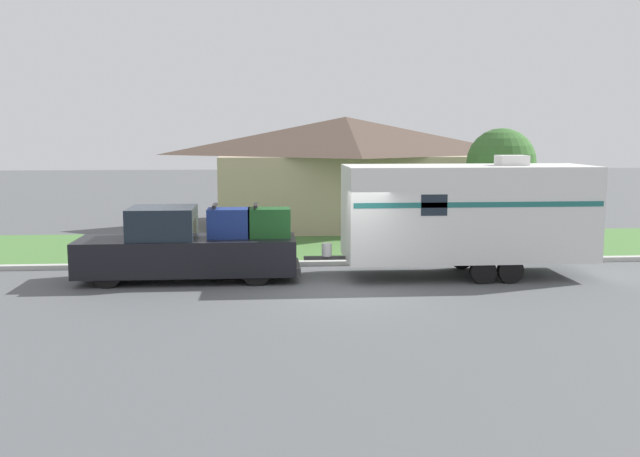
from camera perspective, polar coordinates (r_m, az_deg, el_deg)
The scene contains 8 objects.
ground_plane at distance 18.21m, azimuth 2.01°, elevation -5.13°, with size 120.00×120.00×0.00m, color #515456.
curb_strip at distance 21.84m, azimuth 0.88°, elevation -2.77°, with size 80.00×0.30×0.14m.
lawn_strip at distance 25.44m, azimuth 0.10°, elevation -1.40°, with size 80.00×7.00×0.03m.
house_across_street at distance 31.07m, azimuth 2.05°, elevation 4.75°, with size 11.48×7.58×4.70m.
pickup_truck at distance 19.82m, azimuth -10.41°, elevation -1.48°, with size 6.02×1.91×2.10m.
travel_trailer at distance 20.41m, azimuth 11.70°, elevation 1.28°, with size 8.03×2.42×3.41m.
mailbox at distance 23.10m, azimuth 5.83°, elevation 0.13°, with size 0.48×0.20×1.32m.
tree_in_yard at distance 25.82m, azimuth 14.29°, elevation 5.09°, with size 2.40×2.40×4.19m.
Camera 1 is at (-2.05, -17.63, 4.06)m, focal length 40.00 mm.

